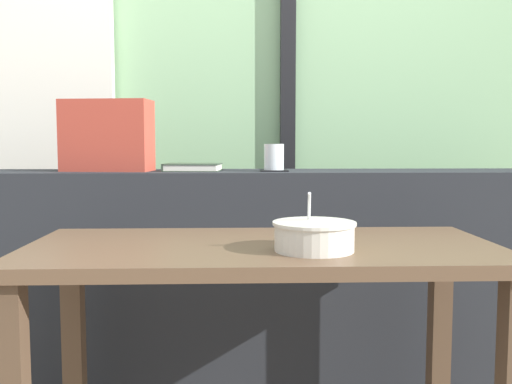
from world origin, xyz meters
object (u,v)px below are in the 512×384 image
Objects in this scene: throw_pillow at (107,136)px; juice_glass at (274,158)px; closed_book at (192,167)px; soup_bowl at (314,236)px; breakfast_table at (262,288)px; coaster_square at (274,171)px.

juice_glass is at bearing -3.58° from throw_pillow.
juice_glass is 0.43× the size of closed_book.
juice_glass is 0.45× the size of soup_bowl.
throw_pillow is (-0.31, 0.00, 0.12)m from closed_book.
throw_pillow is 1.53× the size of soup_bowl.
soup_bowl is (0.12, -0.10, 0.16)m from breakfast_table.
throw_pillow is at bearing 179.62° from closed_book.
breakfast_table is at bearing -48.20° from throw_pillow.
soup_bowl is (0.06, -0.67, -0.13)m from coaster_square.
throw_pillow reaches higher than closed_book.
breakfast_table is 5.73× the size of closed_book.
juice_glass is at bearing 83.01° from breakfast_table.
closed_book is at bearing 173.13° from juice_glass.
soup_bowl is (0.67, -0.71, -0.26)m from throw_pillow.
juice_glass reaches higher than soup_bowl.
closed_book reaches higher than breakfast_table.
juice_glass reaches higher than closed_book.
closed_book reaches higher than coaster_square.
breakfast_table is 0.23m from soup_bowl.
coaster_square is at bearing -90.00° from juice_glass.
coaster_square is at bearing -6.87° from closed_book.
throw_pillow is (-0.61, 0.04, 0.08)m from juice_glass.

